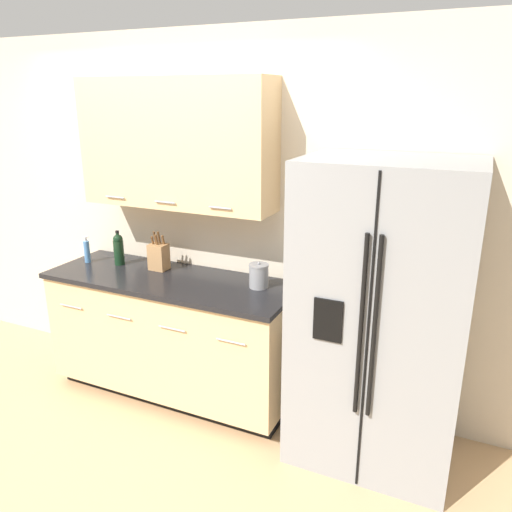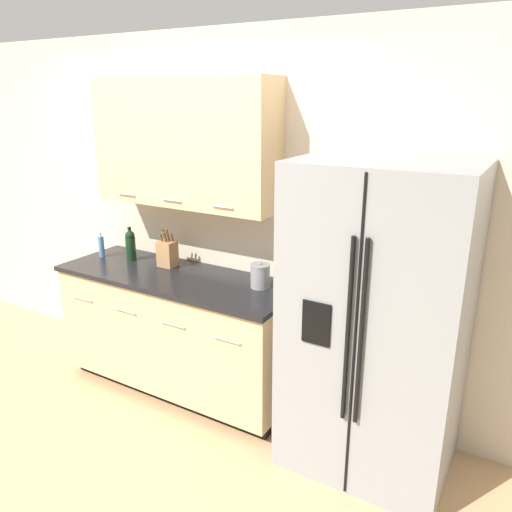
{
  "view_description": "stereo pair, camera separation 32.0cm",
  "coord_description": "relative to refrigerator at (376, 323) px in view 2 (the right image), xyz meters",
  "views": [
    {
      "loc": [
        2.03,
        -1.74,
        2.16
      ],
      "look_at": [
        0.76,
        1.03,
        1.18
      ],
      "focal_mm": 35.0,
      "sensor_mm": 36.0,
      "label": 1
    },
    {
      "loc": [
        2.31,
        -1.59,
        2.16
      ],
      "look_at": [
        0.76,
        1.03,
        1.18
      ],
      "focal_mm": 35.0,
      "sensor_mm": 36.0,
      "label": 2
    }
  ],
  "objects": [
    {
      "name": "steel_canister",
      "position": [
        -0.84,
        0.13,
        0.09
      ],
      "size": [
        0.13,
        0.13,
        0.18
      ],
      "color": "gray",
      "rests_on": "counter_unit"
    },
    {
      "name": "ground_plane",
      "position": [
        -1.58,
        -0.99,
        -0.92
      ],
      "size": [
        14.0,
        14.0,
        0.0
      ],
      "primitive_type": "plane",
      "color": "tan"
    },
    {
      "name": "wine_bottle",
      "position": [
        -2.01,
        0.12,
        0.13
      ],
      "size": [
        0.08,
        0.08,
        0.27
      ],
      "color": "black",
      "rests_on": "counter_unit"
    },
    {
      "name": "counter_unit",
      "position": [
        -1.49,
        0.05,
        -0.45
      ],
      "size": [
        1.83,
        0.64,
        0.93
      ],
      "color": "black",
      "rests_on": "ground_plane"
    },
    {
      "name": "soap_dispenser",
      "position": [
        -2.27,
        0.06,
        0.09
      ],
      "size": [
        0.05,
        0.05,
        0.21
      ],
      "color": "#4C7FB2",
      "rests_on": "counter_unit"
    },
    {
      "name": "knife_block",
      "position": [
        -1.66,
        0.16,
        0.11
      ],
      "size": [
        0.13,
        0.11,
        0.29
      ],
      "color": "#A87A4C",
      "rests_on": "counter_unit"
    },
    {
      "name": "refrigerator",
      "position": [
        0.0,
        0.0,
        0.0
      ],
      "size": [
        0.96,
        0.73,
        1.85
      ],
      "color": "gray",
      "rests_on": "ground_plane"
    },
    {
      "name": "wall_back",
      "position": [
        -1.56,
        0.34,
        0.5
      ],
      "size": [
        10.0,
        0.39,
        2.6
      ],
      "color": "beige",
      "rests_on": "ground_plane"
    }
  ]
}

